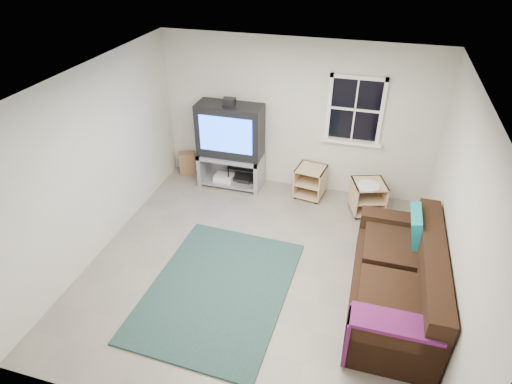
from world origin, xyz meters
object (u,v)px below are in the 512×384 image
(av_rack, at_px, (244,161))
(tv_unit, at_px, (231,139))
(side_table_left, at_px, (311,180))
(sofa, at_px, (398,283))
(side_table_right, at_px, (367,194))

(av_rack, bearing_deg, tv_unit, -158.40)
(side_table_left, xyz_separation_m, sofa, (1.45, -2.22, 0.06))
(av_rack, bearing_deg, side_table_right, -7.74)
(sofa, bearing_deg, tv_unit, 142.78)
(av_rack, height_order, side_table_right, av_rack)
(av_rack, relative_size, side_table_right, 1.69)
(side_table_left, relative_size, side_table_right, 0.87)
(side_table_right, distance_m, sofa, 2.04)
(av_rack, bearing_deg, side_table_left, -2.66)
(sofa, bearing_deg, side_table_right, 103.84)
(tv_unit, bearing_deg, av_rack, 21.60)
(tv_unit, relative_size, side_table_left, 2.97)
(sofa, bearing_deg, side_table_left, 123.17)
(tv_unit, xyz_separation_m, side_table_left, (1.43, 0.03, -0.60))
(av_rack, height_order, sofa, av_rack)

